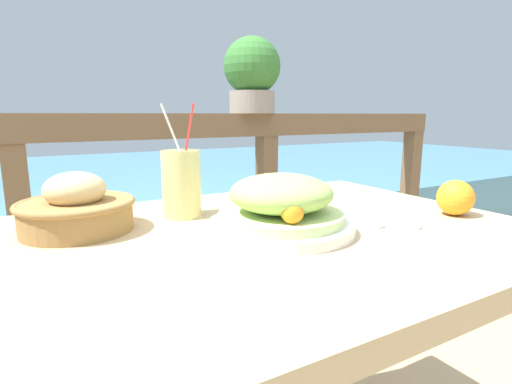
{
  "coord_description": "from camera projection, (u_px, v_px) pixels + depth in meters",
  "views": [
    {
      "loc": [
        -0.42,
        -0.64,
        0.97
      ],
      "look_at": [
        -0.0,
        0.08,
        0.81
      ],
      "focal_mm": 28.0,
      "sensor_mm": 36.0,
      "label": 1
    }
  ],
  "objects": [
    {
      "name": "patio_table",
      "position": [
        277.0,
        282.0,
        0.81
      ],
      "size": [
        1.0,
        0.76,
        0.75
      ],
      "color": "tan",
      "rests_on": "ground_plane"
    },
    {
      "name": "railing_fence",
      "position": [
        161.0,
        188.0,
        1.47
      ],
      "size": [
        2.8,
        0.08,
        0.97
      ],
      "color": "brown",
      "rests_on": "ground_plane"
    },
    {
      "name": "sea_backdrop",
      "position": [
        84.0,
        197.0,
        3.7
      ],
      "size": [
        12.0,
        4.0,
        0.43
      ],
      "color": "teal",
      "rests_on": "ground_plane"
    },
    {
      "name": "salad_plate",
      "position": [
        281.0,
        207.0,
        0.76
      ],
      "size": [
        0.28,
        0.28,
        0.11
      ],
      "color": "white",
      "rests_on": "patio_table"
    },
    {
      "name": "drink_glass",
      "position": [
        181.0,
        184.0,
        0.87
      ],
      "size": [
        0.08,
        0.08,
        0.24
      ],
      "color": "#DBCC7F",
      "rests_on": "patio_table"
    },
    {
      "name": "bread_basket",
      "position": [
        77.0,
        208.0,
        0.76
      ],
      "size": [
        0.22,
        0.22,
        0.12
      ],
      "color": "olive",
      "rests_on": "patio_table"
    },
    {
      "name": "potted_plant",
      "position": [
        252.0,
        73.0,
        1.58
      ],
      "size": [
        0.23,
        0.23,
        0.3
      ],
      "color": "gray",
      "rests_on": "railing_fence"
    },
    {
      "name": "fork",
      "position": [
        349.0,
        218.0,
        0.86
      ],
      "size": [
        0.03,
        0.18,
        0.0
      ],
      "color": "silver",
      "rests_on": "patio_table"
    },
    {
      "name": "knife",
      "position": [
        382.0,
        219.0,
        0.85
      ],
      "size": [
        0.04,
        0.18,
        0.0
      ],
      "color": "silver",
      "rests_on": "patio_table"
    },
    {
      "name": "orange_near_basket",
      "position": [
        455.0,
        198.0,
        0.89
      ],
      "size": [
        0.08,
        0.08,
        0.08
      ],
      "color": "orange",
      "rests_on": "patio_table"
    }
  ]
}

